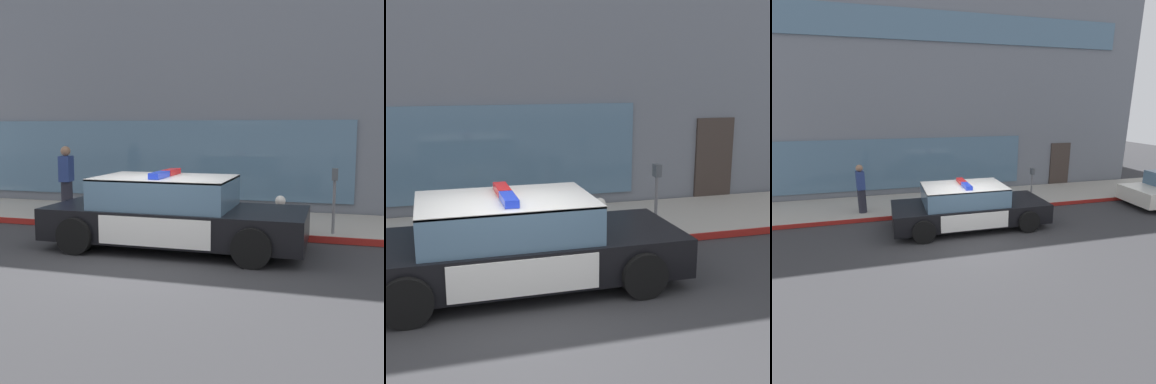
# 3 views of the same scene
# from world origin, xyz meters

# --- Properties ---
(ground) EXTENTS (48.00, 48.00, 0.00)m
(ground) POSITION_xyz_m (0.00, 0.00, 0.00)
(ground) COLOR #303033
(sidewalk) EXTENTS (48.00, 2.77, 0.15)m
(sidewalk) POSITION_xyz_m (0.00, 3.32, 0.07)
(sidewalk) COLOR #A39E93
(sidewalk) RESTS_ON ground
(curb_red_paint) EXTENTS (28.80, 0.04, 0.14)m
(curb_red_paint) POSITION_xyz_m (0.00, 1.92, 0.08)
(curb_red_paint) COLOR maroon
(curb_red_paint) RESTS_ON ground
(storefront_building) EXTENTS (18.35, 10.68, 9.43)m
(storefront_building) POSITION_xyz_m (0.28, 10.05, 4.71)
(storefront_building) COLOR slate
(storefront_building) RESTS_ON ground
(police_cruiser) EXTENTS (4.92, 2.10, 1.49)m
(police_cruiser) POSITION_xyz_m (0.14, 0.72, 0.68)
(police_cruiser) COLOR black
(police_cruiser) RESTS_ON ground
(fire_hydrant) EXTENTS (0.34, 0.39, 0.73)m
(fire_hydrant) POSITION_xyz_m (2.01, 2.34, 0.50)
(fire_hydrant) COLOR silver
(fire_hydrant) RESTS_ON sidewalk
(parking_meter) EXTENTS (0.12, 0.18, 1.34)m
(parking_meter) POSITION_xyz_m (3.10, 2.21, 1.08)
(parking_meter) COLOR slate
(parking_meter) RESTS_ON sidewalk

